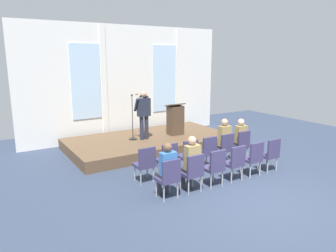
% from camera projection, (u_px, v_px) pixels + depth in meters
% --- Properties ---
extents(ground_plane, '(17.68, 17.68, 0.00)m').
position_uv_depth(ground_plane, '(258.00, 200.00, 7.05)').
color(ground_plane, '#2D384C').
extents(rear_partition, '(8.26, 0.14, 4.31)m').
position_uv_depth(rear_partition, '(128.00, 82.00, 12.23)').
color(rear_partition, silver).
rests_on(rear_partition, ground).
extents(stage_platform, '(5.63, 2.98, 0.36)m').
position_uv_depth(stage_platform, '(150.00, 142.00, 11.17)').
color(stage_platform, brown).
rests_on(stage_platform, ground).
extents(speaker, '(0.51, 0.69, 1.66)m').
position_uv_depth(speaker, '(144.00, 112.00, 10.65)').
color(speaker, '#232838').
rests_on(speaker, stage_platform).
extents(mic_stand, '(0.28, 0.28, 1.56)m').
position_uv_depth(mic_stand, '(133.00, 130.00, 10.76)').
color(mic_stand, black).
rests_on(mic_stand, stage_platform).
extents(lectern, '(0.60, 0.48, 1.16)m').
position_uv_depth(lectern, '(175.00, 120.00, 11.40)').
color(lectern, '#4C3828').
rests_on(lectern, stage_platform).
extents(chair_r0_c0, '(0.46, 0.44, 0.94)m').
position_uv_depth(chair_r0_c0, '(145.00, 162.00, 7.93)').
color(chair_r0_c0, '#99999E').
rests_on(chair_r0_c0, ground).
extents(chair_r0_c1, '(0.46, 0.44, 0.94)m').
position_uv_depth(chair_r0_c1, '(168.00, 158.00, 8.27)').
color(chair_r0_c1, '#99999E').
rests_on(chair_r0_c1, ground).
extents(chair_r0_c2, '(0.46, 0.44, 0.94)m').
position_uv_depth(chair_r0_c2, '(188.00, 154.00, 8.61)').
color(chair_r0_c2, '#99999E').
rests_on(chair_r0_c2, ground).
extents(chair_r0_c3, '(0.46, 0.44, 0.94)m').
position_uv_depth(chair_r0_c3, '(207.00, 150.00, 8.95)').
color(chair_r0_c3, '#99999E').
rests_on(chair_r0_c3, ground).
extents(chair_r0_c4, '(0.46, 0.44, 0.94)m').
position_uv_depth(chair_r0_c4, '(225.00, 147.00, 9.29)').
color(chair_r0_c4, '#99999E').
rests_on(chair_r0_c4, ground).
extents(audience_r0_c4, '(0.36, 0.39, 1.37)m').
position_uv_depth(audience_r0_c4, '(223.00, 139.00, 9.31)').
color(audience_r0_c4, '#2D2D33').
rests_on(audience_r0_c4, ground).
extents(chair_r0_c5, '(0.46, 0.44, 0.94)m').
position_uv_depth(chair_r0_c5, '(241.00, 144.00, 9.64)').
color(chair_r0_c5, '#99999E').
rests_on(chair_r0_c5, ground).
extents(audience_r0_c5, '(0.36, 0.39, 1.30)m').
position_uv_depth(audience_r0_c5, '(240.00, 137.00, 9.66)').
color(audience_r0_c5, '#2D2D33').
rests_on(audience_r0_c5, ground).
extents(chair_r1_c0, '(0.46, 0.44, 0.94)m').
position_uv_depth(chair_r1_c0, '(169.00, 176.00, 7.00)').
color(chair_r1_c0, '#99999E').
rests_on(chair_r1_c0, ground).
extents(audience_r1_c0, '(0.36, 0.39, 1.29)m').
position_uv_depth(audience_r1_c0, '(167.00, 167.00, 7.03)').
color(audience_r1_c0, '#2D2D33').
rests_on(audience_r1_c0, ground).
extents(chair_r1_c1, '(0.46, 0.44, 0.94)m').
position_uv_depth(chair_r1_c1, '(193.00, 171.00, 7.34)').
color(chair_r1_c1, '#99999E').
rests_on(chair_r1_c1, ground).
extents(audience_r1_c1, '(0.36, 0.39, 1.35)m').
position_uv_depth(audience_r1_c1, '(191.00, 161.00, 7.36)').
color(audience_r1_c1, '#2D2D33').
rests_on(audience_r1_c1, ground).
extents(chair_r1_c2, '(0.46, 0.44, 0.94)m').
position_uv_depth(chair_r1_c2, '(215.00, 166.00, 7.69)').
color(chair_r1_c2, '#99999E').
rests_on(chair_r1_c2, ground).
extents(chair_r1_c3, '(0.46, 0.44, 0.94)m').
position_uv_depth(chair_r1_c3, '(235.00, 161.00, 8.03)').
color(chair_r1_c3, '#99999E').
rests_on(chair_r1_c3, ground).
extents(chair_r1_c4, '(0.46, 0.44, 0.94)m').
position_uv_depth(chair_r1_c4, '(253.00, 157.00, 8.37)').
color(chair_r1_c4, '#99999E').
rests_on(chair_r1_c4, ground).
extents(chair_r1_c5, '(0.46, 0.44, 0.94)m').
position_uv_depth(chair_r1_c5, '(270.00, 153.00, 8.71)').
color(chair_r1_c5, '#99999E').
rests_on(chair_r1_c5, ground).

